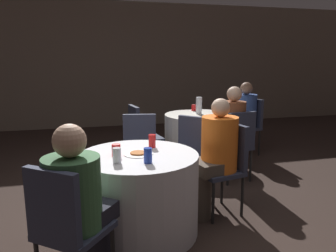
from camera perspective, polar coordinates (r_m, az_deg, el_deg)
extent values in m
plane|color=#332621|center=(3.25, -2.03, -16.47)|extent=(16.00, 16.00, 0.00)
cube|color=#7A6B5B|center=(7.66, -10.08, 10.37)|extent=(16.00, 0.06, 2.80)
cylinder|color=silver|center=(2.96, -5.11, -11.65)|extent=(1.05, 1.05, 0.72)
cylinder|color=white|center=(4.98, 5.53, -2.08)|extent=(1.06, 1.06, 0.72)
cube|color=#2D3347|center=(2.31, -15.89, -17.07)|extent=(0.56, 0.56, 0.04)
cube|color=#2D3347|center=(2.08, -19.52, -13.07)|extent=(0.33, 0.28, 0.45)
cylinder|color=black|center=(2.63, -16.11, -19.02)|extent=(0.03, 0.03, 0.42)
cube|color=#2D3347|center=(3.30, 8.79, -7.84)|extent=(0.47, 0.47, 0.04)
cube|color=#2D3347|center=(3.34, 11.47, -3.38)|extent=(0.12, 0.38, 0.45)
cylinder|color=black|center=(3.17, 7.86, -13.13)|extent=(0.03, 0.03, 0.42)
cylinder|color=black|center=(3.43, 4.65, -11.07)|extent=(0.03, 0.03, 0.42)
cylinder|color=black|center=(3.36, 12.80, -11.87)|extent=(0.03, 0.03, 0.42)
cylinder|color=black|center=(3.61, 9.39, -10.06)|extent=(0.03, 0.03, 0.42)
cube|color=#2D3347|center=(3.60, 3.11, -6.11)|extent=(0.57, 0.57, 0.04)
cube|color=#2D3347|center=(3.69, 4.53, -1.77)|extent=(0.30, 0.31, 0.45)
cylinder|color=black|center=(3.46, 4.16, -10.89)|extent=(0.03, 0.03, 0.42)
cylinder|color=black|center=(3.62, -0.65, -9.82)|extent=(0.03, 0.03, 0.42)
cylinder|color=black|center=(3.74, 6.67, -9.17)|extent=(0.03, 0.03, 0.42)
cylinder|color=black|center=(3.89, 2.11, -8.28)|extent=(0.03, 0.03, 0.42)
cube|color=#2D3347|center=(3.73, -4.94, -5.50)|extent=(0.47, 0.47, 0.04)
cube|color=#2D3347|center=(3.84, -4.97, -1.23)|extent=(0.38, 0.12, 0.45)
cylinder|color=black|center=(3.64, -2.20, -9.67)|extent=(0.03, 0.03, 0.42)
cylinder|color=black|center=(3.65, -7.62, -9.74)|extent=(0.03, 0.03, 0.42)
cylinder|color=black|center=(3.96, -2.37, -7.90)|extent=(0.03, 0.03, 0.42)
cylinder|color=black|center=(3.97, -7.34, -7.97)|extent=(0.03, 0.03, 0.42)
cube|color=#2D3347|center=(4.26, 11.13, -3.51)|extent=(0.46, 0.46, 0.04)
cube|color=#2D3347|center=(4.06, 12.70, -0.77)|extent=(0.38, 0.11, 0.45)
cylinder|color=black|center=(4.37, 7.90, -6.14)|extent=(0.03, 0.03, 0.42)
cylinder|color=black|center=(4.55, 11.56, -5.55)|extent=(0.03, 0.03, 0.42)
cylinder|color=black|center=(4.10, 10.40, -7.41)|extent=(0.03, 0.03, 0.42)
cylinder|color=black|center=(4.29, 14.19, -6.71)|extent=(0.03, 0.03, 0.42)
cube|color=#2D3347|center=(5.44, 13.19, -0.35)|extent=(0.47, 0.47, 0.04)
cube|color=#2D3347|center=(5.52, 14.76, 2.30)|extent=(0.12, 0.38, 0.45)
cylinder|color=black|center=(5.26, 12.80, -3.29)|extent=(0.03, 0.03, 0.42)
cylinder|color=black|center=(5.52, 10.60, -2.50)|extent=(0.03, 0.03, 0.42)
cylinder|color=black|center=(5.48, 15.59, -2.85)|extent=(0.03, 0.03, 0.42)
cylinder|color=black|center=(5.73, 13.34, -2.12)|extent=(0.03, 0.03, 0.42)
cube|color=#2D3347|center=(4.63, -3.76, -2.13)|extent=(0.45, 0.45, 0.04)
cube|color=#2D3347|center=(4.52, -5.95, 0.67)|extent=(0.11, 0.38, 0.45)
cylinder|color=black|center=(4.89, -2.49, -4.12)|extent=(0.03, 0.03, 0.42)
cylinder|color=black|center=(4.59, -1.00, -5.18)|extent=(0.03, 0.03, 0.42)
cylinder|color=black|center=(4.79, -6.32, -4.53)|extent=(0.03, 0.03, 0.42)
cylinder|color=black|center=(4.48, -5.06, -5.64)|extent=(0.03, 0.03, 0.42)
cylinder|color=#4C4238|center=(3.27, 5.43, -11.91)|extent=(0.24, 0.24, 0.46)
cube|color=#4C4238|center=(3.22, 7.21, -6.98)|extent=(0.38, 0.39, 0.12)
cylinder|color=orange|center=(3.22, 8.95, -3.06)|extent=(0.35, 0.35, 0.53)
sphere|color=#DBB293|center=(3.15, 9.15, 3.17)|extent=(0.18, 0.18, 0.18)
cylinder|color=#282828|center=(5.36, 11.26, -2.74)|extent=(0.24, 0.24, 0.46)
cube|color=#282828|center=(5.36, 12.31, 0.28)|extent=(0.38, 0.39, 0.12)
cylinder|color=#33519E|center=(5.40, 13.33, 2.59)|extent=(0.35, 0.35, 0.52)
sphere|color=#997056|center=(5.35, 13.51, 6.39)|extent=(0.19, 0.19, 0.19)
cylinder|color=#33384C|center=(4.49, 9.43, -5.43)|extent=(0.24, 0.24, 0.46)
cube|color=#33384C|center=(4.33, 10.34, -2.28)|extent=(0.34, 0.36, 0.12)
cylinder|color=brown|center=(4.20, 11.29, 0.43)|extent=(0.30, 0.30, 0.56)
sphere|color=#DBB293|center=(4.14, 11.49, 5.48)|extent=(0.19, 0.19, 0.19)
cylinder|color=black|center=(2.56, -12.28, -19.22)|extent=(0.24, 0.24, 0.46)
cube|color=black|center=(2.35, -14.22, -14.51)|extent=(0.47, 0.46, 0.12)
cylinder|color=#38663D|center=(2.20, -16.26, -11.16)|extent=(0.36, 0.36, 0.47)
sphere|color=tan|center=(2.09, -16.78, -2.47)|extent=(0.21, 0.21, 0.21)
cylinder|color=white|center=(2.84, -5.20, -4.85)|extent=(0.26, 0.26, 0.01)
cylinder|color=#B25B23|center=(2.84, -5.20, -4.67)|extent=(0.14, 0.14, 0.01)
cylinder|color=#1E38A5|center=(2.59, -3.52, -5.14)|extent=(0.07, 0.07, 0.12)
cylinder|color=red|center=(3.04, -2.79, -2.62)|extent=(0.07, 0.07, 0.12)
cylinder|color=silver|center=(2.61, -8.90, -5.08)|extent=(0.07, 0.07, 0.12)
cylinder|color=red|center=(2.80, -9.02, -4.18)|extent=(0.07, 0.07, 0.10)
cylinder|color=silver|center=(4.94, 5.41, 3.58)|extent=(0.09, 0.09, 0.25)
cylinder|color=red|center=(5.26, 4.49, 3.21)|extent=(0.07, 0.07, 0.10)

